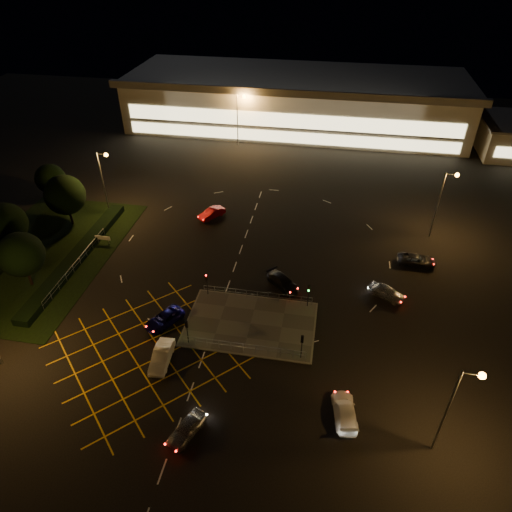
% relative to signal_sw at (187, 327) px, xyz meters
% --- Properties ---
extents(ground, '(180.00, 180.00, 0.00)m').
position_rel_signal_sw_xyz_m(ground, '(4.00, 5.99, -2.37)').
color(ground, black).
rests_on(ground, ground).
extents(pedestrian_island, '(14.00, 9.00, 0.12)m').
position_rel_signal_sw_xyz_m(pedestrian_island, '(6.00, 3.99, -2.31)').
color(pedestrian_island, '#4C4944').
rests_on(pedestrian_island, ground).
extents(grass_verge, '(18.00, 30.00, 0.08)m').
position_rel_signal_sw_xyz_m(grass_verge, '(-24.00, 11.99, -2.33)').
color(grass_verge, black).
rests_on(grass_verge, ground).
extents(hedge, '(2.00, 26.00, 1.00)m').
position_rel_signal_sw_xyz_m(hedge, '(-19.00, 11.99, -1.87)').
color(hedge, black).
rests_on(hedge, ground).
extents(supermarket, '(72.00, 26.50, 10.50)m').
position_rel_signal_sw_xyz_m(supermarket, '(4.00, 67.95, 2.95)').
color(supermarket, beige).
rests_on(supermarket, ground).
extents(streetlight_se, '(1.78, 0.56, 10.03)m').
position_rel_signal_sw_xyz_m(streetlight_se, '(24.44, -8.01, 4.20)').
color(streetlight_se, slate).
rests_on(streetlight_se, ground).
extents(streetlight_nw, '(1.78, 0.56, 10.03)m').
position_rel_signal_sw_xyz_m(streetlight_nw, '(-19.56, 23.99, 4.20)').
color(streetlight_nw, slate).
rests_on(streetlight_nw, ground).
extents(streetlight_ne, '(1.78, 0.56, 10.03)m').
position_rel_signal_sw_xyz_m(streetlight_ne, '(28.44, 25.99, 4.20)').
color(streetlight_ne, slate).
rests_on(streetlight_ne, ground).
extents(streetlight_far_left, '(1.78, 0.56, 10.03)m').
position_rel_signal_sw_xyz_m(streetlight_far_left, '(-5.56, 53.99, 4.20)').
color(streetlight_far_left, slate).
rests_on(streetlight_far_left, ground).
extents(streetlight_far_right, '(1.78, 0.56, 10.03)m').
position_rel_signal_sw_xyz_m(streetlight_far_right, '(34.44, 55.99, 4.20)').
color(streetlight_far_right, slate).
rests_on(streetlight_far_right, ground).
extents(signal_sw, '(0.28, 0.30, 3.15)m').
position_rel_signal_sw_xyz_m(signal_sw, '(0.00, 0.00, 0.00)').
color(signal_sw, black).
rests_on(signal_sw, pedestrian_island).
extents(signal_se, '(0.28, 0.30, 3.15)m').
position_rel_signal_sw_xyz_m(signal_se, '(12.00, 0.00, 0.00)').
color(signal_se, black).
rests_on(signal_se, pedestrian_island).
extents(signal_nw, '(0.28, 0.30, 3.15)m').
position_rel_signal_sw_xyz_m(signal_nw, '(0.00, 7.99, 0.00)').
color(signal_nw, black).
rests_on(signal_nw, pedestrian_island).
extents(signal_ne, '(0.28, 0.30, 3.15)m').
position_rel_signal_sw_xyz_m(signal_ne, '(12.00, 7.99, 0.00)').
color(signal_ne, black).
rests_on(signal_ne, pedestrian_island).
extents(tree_b, '(5.40, 5.40, 7.35)m').
position_rel_signal_sw_xyz_m(tree_b, '(-28.00, 11.99, 2.28)').
color(tree_b, black).
rests_on(tree_b, ground).
extents(tree_c, '(5.76, 5.76, 7.84)m').
position_rel_signal_sw_xyz_m(tree_c, '(-24.00, 19.99, 2.59)').
color(tree_c, black).
rests_on(tree_c, ground).
extents(tree_d, '(4.68, 4.68, 6.37)m').
position_rel_signal_sw_xyz_m(tree_d, '(-30.00, 25.99, 1.65)').
color(tree_d, black).
rests_on(tree_d, ground).
extents(tree_e, '(5.40, 5.40, 7.35)m').
position_rel_signal_sw_xyz_m(tree_e, '(-22.00, 5.99, 2.28)').
color(tree_e, black).
rests_on(tree_e, ground).
extents(car_near_silver, '(3.10, 4.47, 1.41)m').
position_rel_signal_sw_xyz_m(car_near_silver, '(2.99, -10.34, -1.66)').
color(car_near_silver, silver).
rests_on(car_near_silver, ground).
extents(car_queue_white, '(1.94, 4.78, 1.54)m').
position_rel_signal_sw_xyz_m(car_queue_white, '(-1.89, -2.90, -1.60)').
color(car_queue_white, white).
rests_on(car_queue_white, ground).
extents(car_left_blue, '(4.20, 5.16, 1.31)m').
position_rel_signal_sw_xyz_m(car_left_blue, '(-3.50, 2.44, -1.71)').
color(car_left_blue, '#100D53').
rests_on(car_left_blue, ground).
extents(car_far_dkgrey, '(4.81, 4.66, 1.38)m').
position_rel_signal_sw_xyz_m(car_far_dkgrey, '(8.67, 11.23, -1.68)').
color(car_far_dkgrey, black).
rests_on(car_far_dkgrey, ground).
extents(car_right_silver, '(4.67, 3.60, 1.49)m').
position_rel_signal_sw_xyz_m(car_right_silver, '(21.13, 11.40, -1.62)').
color(car_right_silver, '#A8AAAF').
rests_on(car_right_silver, ground).
extents(car_circ_red, '(3.82, 4.42, 1.44)m').
position_rel_signal_sw_xyz_m(car_circ_red, '(-4.07, 25.61, -1.65)').
color(car_circ_red, maroon).
rests_on(car_circ_red, ground).
extents(car_east_grey, '(4.97, 2.42, 1.36)m').
position_rel_signal_sw_xyz_m(car_east_grey, '(25.35, 18.79, -1.69)').
color(car_east_grey, black).
rests_on(car_east_grey, ground).
extents(car_approach_white, '(2.75, 5.13, 1.41)m').
position_rel_signal_sw_xyz_m(car_approach_white, '(16.53, -6.13, -1.66)').
color(car_approach_white, white).
rests_on(car_approach_white, ground).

